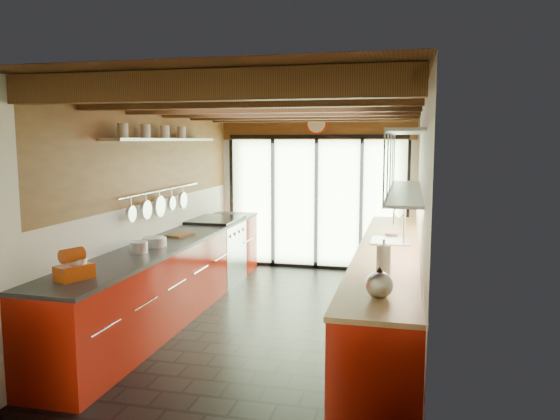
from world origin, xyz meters
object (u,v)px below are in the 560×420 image
object	(u,v)px
paper_towel	(383,261)
soap_bottle	(386,253)
bowl	(392,234)
kettle	(379,283)
stand_mixer	(75,267)

from	to	relation	value
paper_towel	soap_bottle	size ratio (longest dim) A/B	2.01
bowl	kettle	bearing A→B (deg)	-90.00
kettle	bowl	bearing A→B (deg)	90.00
stand_mixer	bowl	distance (m)	3.77
kettle	soap_bottle	size ratio (longest dim) A/B	1.70
soap_bottle	bowl	distance (m)	1.46
paper_towel	soap_bottle	distance (m)	0.64
stand_mixer	paper_towel	distance (m)	2.63
kettle	paper_towel	world-z (taller)	paper_towel
kettle	bowl	world-z (taller)	kettle
paper_towel	bowl	distance (m)	2.10
paper_towel	soap_bottle	bearing A→B (deg)	90.00
kettle	bowl	xyz separation A→B (m)	(0.00, 2.72, -0.08)
paper_towel	bowl	xyz separation A→B (m)	(0.00, 2.09, -0.12)
kettle	bowl	distance (m)	2.72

